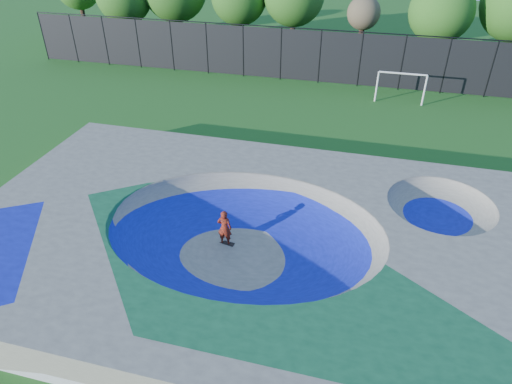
% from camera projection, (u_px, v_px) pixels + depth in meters
% --- Properties ---
extents(ground, '(120.00, 120.00, 0.00)m').
position_uv_depth(ground, '(244.00, 255.00, 18.35)').
color(ground, '#1A5217').
rests_on(ground, ground).
extents(skate_deck, '(22.00, 14.00, 1.50)m').
position_uv_depth(skate_deck, '(244.00, 240.00, 17.94)').
color(skate_deck, gray).
rests_on(skate_deck, ground).
extents(skater, '(0.60, 0.40, 1.63)m').
position_uv_depth(skater, '(225.00, 228.00, 18.52)').
color(skater, red).
rests_on(skater, ground).
extents(skateboard, '(0.80, 0.33, 0.05)m').
position_uv_depth(skateboard, '(225.00, 243.00, 18.95)').
color(skateboard, black).
rests_on(skateboard, ground).
extents(soccer_goal, '(3.29, 0.12, 2.17)m').
position_uv_depth(soccer_goal, '(402.00, 82.00, 31.07)').
color(soccer_goal, silver).
rests_on(soccer_goal, ground).
extents(fence, '(48.09, 0.09, 4.04)m').
position_uv_depth(fence, '(320.00, 56.00, 34.27)').
color(fence, black).
rests_on(fence, ground).
extents(treeline, '(52.40, 6.84, 8.38)m').
position_uv_depth(treeline, '(347.00, 1.00, 36.56)').
color(treeline, '#422A21').
rests_on(treeline, ground).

